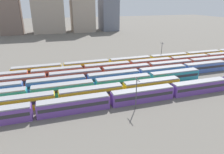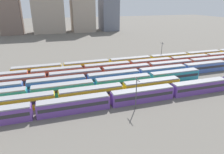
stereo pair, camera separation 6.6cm
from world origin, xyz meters
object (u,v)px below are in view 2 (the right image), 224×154
object	(u,v)px
train_track_0	(142,95)
catenary_pole_0	(136,91)
train_track_3	(114,77)
train_track_5	(130,66)
catenary_pole_1	(162,50)
train_track_4	(149,68)
train_track_1	(91,93)
train_track_2	(95,86)
train_track_6	(150,60)

from	to	relation	value
train_track_0	catenary_pole_0	size ratio (longest dim) A/B	10.67
train_track_3	train_track_5	distance (m)	14.60
catenary_pole_1	train_track_4	bearing A→B (deg)	-134.23
train_track_1	train_track_5	size ratio (longest dim) A/B	0.50
train_track_3	catenary_pole_1	world-z (taller)	catenary_pole_1
train_track_1	train_track_3	distance (m)	14.47
train_track_5	train_track_1	bearing A→B (deg)	-134.32
train_track_2	train_track_1	bearing A→B (deg)	-112.18
train_track_3	train_track_6	distance (m)	27.00
catenary_pole_0	train_track_2	bearing A→B (deg)	119.47
train_track_2	train_track_5	size ratio (longest dim) A/B	0.66
train_track_0	catenary_pole_0	bearing A→B (deg)	-136.50
train_track_5	catenary_pole_1	bearing A→B (deg)	23.62
train_track_4	train_track_5	world-z (taller)	same
train_track_6	train_track_3	bearing A→B (deg)	-144.71
catenary_pole_0	train_track_4	bearing A→B (deg)	55.84
train_track_1	train_track_4	distance (m)	30.50
train_track_2	train_track_4	size ratio (longest dim) A/B	0.66
train_track_0	catenary_pole_1	world-z (taller)	catenary_pole_1
train_track_0	catenary_pole_0	distance (m)	5.65
train_track_2	train_track_4	bearing A→B (deg)	23.36
train_track_1	train_track_5	xyz separation A→B (m)	(20.31, 20.80, 0.00)
train_track_2	train_track_5	distance (m)	23.97
train_track_1	catenary_pole_1	size ratio (longest dim) A/B	6.32
train_track_1	train_track_6	size ratio (longest dim) A/B	0.50
train_track_6	train_track_1	bearing A→B (deg)	-141.00
train_track_0	train_track_5	world-z (taller)	same
train_track_5	catenary_pole_1	world-z (taller)	catenary_pole_1
catenary_pole_1	train_track_5	bearing A→B (deg)	-156.38
catenary_pole_1	train_track_6	bearing A→B (deg)	-156.65
train_track_3	train_track_5	size ratio (longest dim) A/B	0.83
train_track_1	train_track_5	world-z (taller)	same
train_track_4	catenary_pole_1	distance (m)	19.14
catenary_pole_0	catenary_pole_1	xyz separation A→B (m)	(29.53, 37.63, 0.03)
train_track_1	train_track_4	size ratio (longest dim) A/B	0.50
train_track_4	train_track_5	bearing A→B (deg)	138.55
train_track_4	train_track_6	distance (m)	11.96
catenary_pole_0	catenary_pole_1	world-z (taller)	catenary_pole_1
train_track_2	catenary_pole_1	size ratio (longest dim) A/B	8.46
train_track_3	catenary_pole_1	bearing A→B (deg)	32.59
train_track_5	train_track_0	bearing A→B (deg)	-105.06
train_track_3	train_track_4	size ratio (longest dim) A/B	0.83
train_track_2	catenary_pole_1	bearing A→B (deg)	32.72
train_track_5	catenary_pole_0	xyz separation A→B (m)	(-10.46, -29.29, 3.01)
train_track_4	train_track_5	size ratio (longest dim) A/B	1.00
train_track_2	catenary_pole_0	world-z (taller)	catenary_pole_0
catenary_pole_0	train_track_1	bearing A→B (deg)	139.26
train_track_3	train_track_6	size ratio (longest dim) A/B	0.83
train_track_5	train_track_6	bearing A→B (deg)	23.80
train_track_3	catenary_pole_1	distance (m)	34.93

